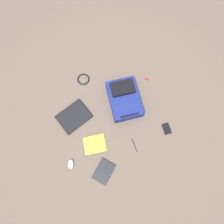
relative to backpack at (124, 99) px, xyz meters
name	(u,v)px	position (x,y,z in m)	size (l,w,h in m)	color
ground_plane	(111,116)	(0.19, 0.13, -0.08)	(4.18, 4.18, 0.00)	brown
backpack	(124,99)	(0.00, 0.00, 0.00)	(0.36, 0.48, 0.19)	navy
laptop	(74,117)	(0.60, 0.01, -0.07)	(0.42, 0.37, 0.03)	black
book_manual	(95,144)	(0.46, 0.38, -0.08)	(0.25, 0.21, 0.01)	silver
book_blue	(104,171)	(0.45, 0.68, -0.07)	(0.29, 0.29, 0.02)	silver
computer_mouse	(71,164)	(0.76, 0.50, -0.06)	(0.06, 0.09, 0.04)	silver
cable_coil	(83,79)	(0.38, -0.41, -0.07)	(0.15, 0.15, 0.02)	black
power_brick	(167,129)	(-0.35, 0.46, -0.07)	(0.07, 0.12, 0.03)	black
pen_black	(134,145)	(0.05, 0.52, -0.08)	(0.01, 0.01, 0.15)	black
usb_stick	(147,79)	(-0.35, -0.18, -0.08)	(0.02, 0.05, 0.01)	#B21919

